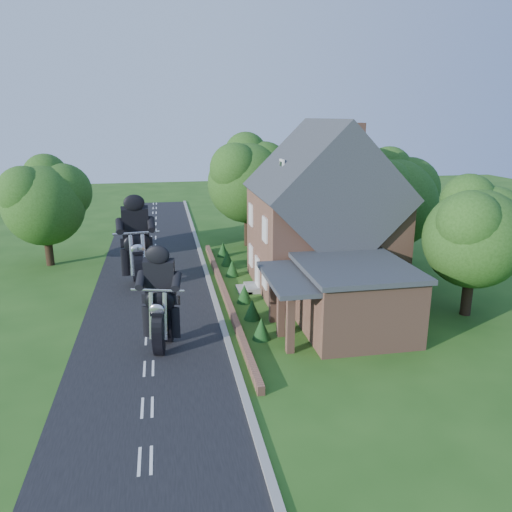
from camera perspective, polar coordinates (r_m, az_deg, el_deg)
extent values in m
plane|color=#244F16|center=(24.94, -12.04, -9.26)|extent=(120.00, 120.00, 0.00)
cube|color=black|center=(24.93, -12.04, -9.24)|extent=(7.00, 80.00, 0.02)
cube|color=gray|center=(25.04, -3.58, -8.66)|extent=(0.30, 80.00, 0.12)
cube|color=#91604A|center=(29.66, -3.56, -4.39)|extent=(0.30, 22.00, 0.40)
cube|color=#91604A|center=(31.09, 7.52, 1.85)|extent=(8.00, 8.00, 6.00)
cube|color=#2D3035|center=(30.52, 7.72, 7.33)|extent=(8.48, 8.64, 8.48)
cube|color=#91604A|center=(30.92, 11.56, 13.22)|extent=(0.60, 0.90, 1.60)
cube|color=white|center=(29.63, 2.97, 10.12)|extent=(0.12, 0.80, 0.90)
cube|color=black|center=(29.61, 2.86, 10.12)|extent=(0.04, 0.55, 0.65)
cube|color=white|center=(30.63, 0.15, -2.02)|extent=(0.10, 1.10, 2.10)
cube|color=gray|center=(30.86, -0.47, -3.64)|extent=(0.80, 1.60, 0.30)
cube|color=gray|center=(30.80, -1.39, -3.83)|extent=(0.80, 1.60, 0.15)
cube|color=white|center=(28.41, 0.98, -2.29)|extent=(0.10, 1.10, 1.40)
cube|color=black|center=(28.41, 0.95, -2.29)|extent=(0.04, 0.92, 1.22)
cube|color=white|center=(32.55, -0.58, 0.07)|extent=(0.10, 1.10, 1.40)
cube|color=black|center=(32.54, -0.62, 0.07)|extent=(0.04, 0.92, 1.22)
cube|color=white|center=(27.69, 1.01, 3.03)|extent=(0.10, 1.10, 1.40)
cube|color=black|center=(27.69, 0.97, 3.03)|extent=(0.04, 0.92, 1.22)
cube|color=white|center=(31.92, -0.59, 4.74)|extent=(0.10, 1.10, 1.40)
cube|color=black|center=(31.92, -0.63, 4.74)|extent=(0.04, 0.92, 1.22)
cube|color=#91604A|center=(25.24, 11.10, -4.96)|extent=(5.00, 5.60, 3.20)
cube|color=#2D3035|center=(24.69, 11.31, -1.22)|extent=(5.30, 5.94, 0.24)
cube|color=#2D3035|center=(23.84, 4.32, -2.49)|extent=(2.60, 5.32, 0.22)
cube|color=#91604A|center=(22.62, 3.94, -7.72)|extent=(0.35, 0.35, 2.80)
cube|color=#91604A|center=(24.23, 2.87, -6.06)|extent=(0.35, 0.35, 2.80)
cube|color=#91604A|center=(25.86, 1.94, -4.61)|extent=(0.35, 0.35, 2.80)
cylinder|color=black|center=(29.19, 23.40, -3.55)|extent=(0.56, 0.56, 2.80)
sphere|color=#204614|center=(28.44, 24.02, 1.85)|extent=(5.20, 5.20, 5.20)
sphere|color=#204614|center=(29.37, 25.51, 3.64)|extent=(3.74, 3.74, 3.74)
sphere|color=#204614|center=(27.09, 23.59, 3.52)|extent=(3.22, 3.22, 3.22)
sphere|color=#204614|center=(29.00, 23.43, 5.84)|extent=(2.86, 2.86, 2.86)
cylinder|color=black|center=(35.94, 15.33, 0.84)|extent=(0.56, 0.56, 3.00)
sphere|color=#204614|center=(35.29, 15.70, 5.79)|extent=(6.00, 6.00, 6.00)
sphere|color=#204614|center=(36.30, 17.31, 7.37)|extent=(4.32, 4.32, 4.32)
sphere|color=#204614|center=(33.86, 14.91, 7.51)|extent=(3.72, 3.72, 3.72)
sphere|color=#204614|center=(36.13, 15.25, 9.41)|extent=(3.30, 3.30, 3.30)
cylinder|color=black|center=(41.69, 7.80, 3.70)|extent=(0.56, 0.56, 3.60)
sphere|color=#204614|center=(41.08, 8.00, 8.86)|extent=(7.20, 7.20, 7.20)
sphere|color=#204614|center=(42.18, 9.86, 10.44)|extent=(5.18, 5.18, 5.18)
sphere|color=#204614|center=(39.52, 6.82, 10.74)|extent=(4.46, 4.46, 4.46)
sphere|color=#204614|center=(42.26, 7.63, 12.50)|extent=(3.96, 3.96, 3.96)
cylinder|color=black|center=(41.20, -0.61, 3.56)|extent=(0.56, 0.56, 3.40)
sphere|color=#204614|center=(40.61, -0.62, 8.34)|extent=(6.40, 6.40, 6.40)
sphere|color=#204614|center=(41.40, 1.21, 9.81)|extent=(4.61, 4.61, 4.61)
sphere|color=#204614|center=(39.34, -2.01, 9.96)|extent=(3.97, 3.97, 3.97)
sphere|color=#204614|center=(41.66, -0.81, 11.62)|extent=(3.52, 3.52, 3.52)
cylinder|color=black|center=(38.56, -22.28, 1.06)|extent=(0.56, 0.56, 2.80)
sphere|color=#204614|center=(37.98, -22.73, 5.35)|extent=(5.60, 5.60, 5.60)
sphere|color=#204614|center=(38.16, -20.84, 6.87)|extent=(4.03, 4.03, 4.03)
sphere|color=#204614|center=(37.23, -24.65, 6.71)|extent=(3.47, 3.47, 3.47)
sphere|color=#204614|center=(38.79, -22.57, 8.50)|extent=(3.08, 3.08, 3.08)
cone|color=#113813|center=(24.18, 0.62, -8.28)|extent=(0.90, 0.90, 1.10)
cone|color=#113813|center=(26.44, -0.45, -6.11)|extent=(0.90, 0.90, 1.10)
cone|color=#113813|center=(28.74, -1.34, -4.29)|extent=(0.90, 0.90, 1.10)
cone|color=#113813|center=(33.43, -2.74, -1.40)|extent=(0.90, 0.90, 1.10)
cone|color=#113813|center=(35.81, -3.30, -0.24)|extent=(0.90, 0.90, 1.10)
cone|color=#113813|center=(38.20, -3.80, 0.77)|extent=(0.90, 0.90, 1.10)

